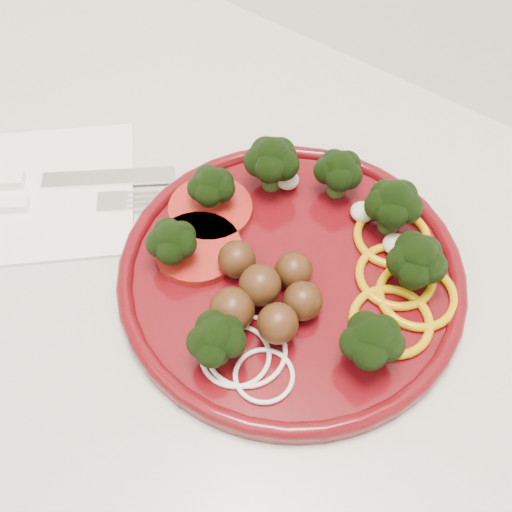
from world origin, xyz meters
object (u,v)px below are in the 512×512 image
Objects in this scene: napkin at (45,192)px; knife at (17,181)px; fork at (7,205)px; plate at (293,263)px.

knife is at bearing -161.77° from napkin.
knife is 0.03m from fork.
plate is at bearing 14.77° from napkin.
napkin is at bearing 33.31° from fork.
plate reaches higher than napkin.
knife is at bearing -164.88° from plate.
napkin is at bearing -165.23° from plate.
fork is (-0.25, -0.10, -0.01)m from plate.
knife is (-0.27, -0.07, -0.01)m from plate.
plate is 1.77× the size of napkin.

